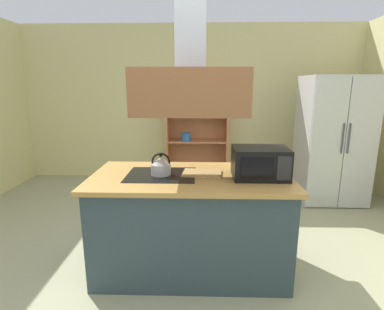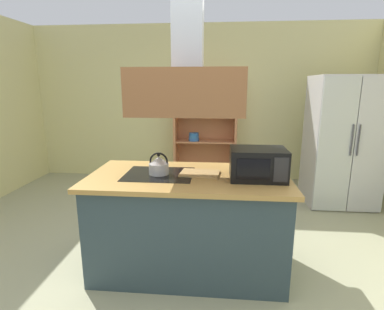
{
  "view_description": "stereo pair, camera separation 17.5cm",
  "coord_description": "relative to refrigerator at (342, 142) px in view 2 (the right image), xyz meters",
  "views": [
    {
      "loc": [
        0.18,
        -2.41,
        1.67
      ],
      "look_at": [
        0.1,
        0.45,
        1.0
      ],
      "focal_mm": 27.87,
      "sensor_mm": 36.0,
      "label": 1
    },
    {
      "loc": [
        0.36,
        -2.4,
        1.67
      ],
      "look_at": [
        0.1,
        0.45,
        1.0
      ],
      "focal_mm": 27.87,
      "sensor_mm": 36.0,
      "label": 2
    }
  ],
  "objects": [
    {
      "name": "ground_plane",
      "position": [
        -2.09,
        -1.88,
        -0.9
      ],
      "size": [
        7.8,
        7.8,
        0.0
      ],
      "primitive_type": "plane",
      "color": "#9B9B7A"
    },
    {
      "name": "wall_back",
      "position": [
        -2.09,
        1.12,
        0.45
      ],
      "size": [
        6.0,
        0.12,
        2.7
      ],
      "primitive_type": "cube",
      "color": "beige",
      "rests_on": "ground"
    },
    {
      "name": "kitchen_island",
      "position": [
        -1.99,
        -1.78,
        -0.45
      ],
      "size": [
        1.75,
        0.92,
        0.9
      ],
      "color": "#304248",
      "rests_on": "ground"
    },
    {
      "name": "range_hood",
      "position": [
        -1.99,
        -1.78,
        0.83
      ],
      "size": [
        0.9,
        0.7,
        1.26
      ],
      "color": "brown"
    },
    {
      "name": "refrigerator",
      "position": [
        0.0,
        0.0,
        0.0
      ],
      "size": [
        0.9,
        0.77,
        1.81
      ],
      "color": "#BBB8BA",
      "rests_on": "ground"
    },
    {
      "name": "dish_cabinet",
      "position": [
        -1.97,
        0.91,
        -0.11
      ],
      "size": [
        1.08,
        0.4,
        1.8
      ],
      "color": "#BD764B",
      "rests_on": "ground"
    },
    {
      "name": "kettle",
      "position": [
        -2.25,
        -1.78,
        0.08
      ],
      "size": [
        0.18,
        0.18,
        0.2
      ],
      "color": "#B3B6BD",
      "rests_on": "kitchen_island"
    },
    {
      "name": "cutting_board",
      "position": [
        -1.89,
        -1.75,
        0.01
      ],
      "size": [
        0.36,
        0.27,
        0.02
      ],
      "primitive_type": "cube",
      "rotation": [
        0.0,
        0.0,
        -0.1
      ],
      "color": "tan",
      "rests_on": "kitchen_island"
    },
    {
      "name": "microwave",
      "position": [
        -1.4,
        -1.83,
        0.13
      ],
      "size": [
        0.46,
        0.35,
        0.26
      ],
      "color": "black",
      "rests_on": "kitchen_island"
    }
  ]
}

